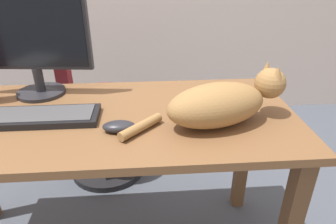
{
  "coord_description": "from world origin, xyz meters",
  "views": [
    {
      "loc": [
        0.19,
        -1.0,
        1.27
      ],
      "look_at": [
        0.25,
        -0.11,
        0.81
      ],
      "focal_mm": 31.85,
      "sensor_mm": 36.0,
      "label": 1
    }
  ],
  "objects_px": {
    "office_chair": "(95,116)",
    "monitor": "(31,42)",
    "cat": "(222,102)",
    "computer_mouse": "(119,126)",
    "keyboard": "(37,117)"
  },
  "relations": [
    {
      "from": "computer_mouse",
      "to": "keyboard",
      "type": "bearing_deg",
      "value": 161.67
    },
    {
      "from": "office_chair",
      "to": "computer_mouse",
      "type": "relative_size",
      "value": 8.58
    },
    {
      "from": "office_chair",
      "to": "cat",
      "type": "relative_size",
      "value": 1.58
    },
    {
      "from": "office_chair",
      "to": "monitor",
      "type": "relative_size",
      "value": 1.97
    },
    {
      "from": "monitor",
      "to": "computer_mouse",
      "type": "relative_size",
      "value": 4.36
    },
    {
      "from": "office_chair",
      "to": "keyboard",
      "type": "bearing_deg",
      "value": -96.34
    },
    {
      "from": "keyboard",
      "to": "cat",
      "type": "height_order",
      "value": "cat"
    },
    {
      "from": "cat",
      "to": "computer_mouse",
      "type": "relative_size",
      "value": 5.42
    },
    {
      "from": "office_chair",
      "to": "cat",
      "type": "height_order",
      "value": "cat"
    },
    {
      "from": "keyboard",
      "to": "computer_mouse",
      "type": "distance_m",
      "value": 0.32
    },
    {
      "from": "computer_mouse",
      "to": "monitor",
      "type": "bearing_deg",
      "value": 136.31
    },
    {
      "from": "office_chair",
      "to": "monitor",
      "type": "distance_m",
      "value": 0.72
    },
    {
      "from": "office_chair",
      "to": "keyboard",
      "type": "distance_m",
      "value": 0.76
    },
    {
      "from": "cat",
      "to": "computer_mouse",
      "type": "xyz_separation_m",
      "value": [
        -0.36,
        -0.03,
        -0.06
      ]
    },
    {
      "from": "office_chair",
      "to": "computer_mouse",
      "type": "xyz_separation_m",
      "value": [
        0.23,
        -0.76,
        0.36
      ]
    }
  ]
}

